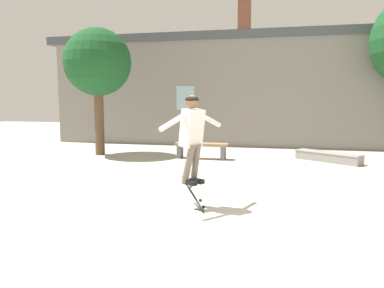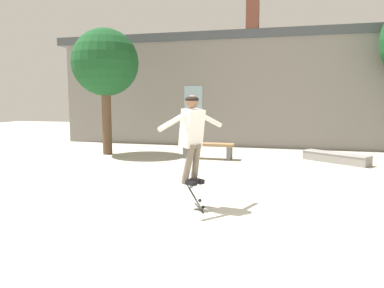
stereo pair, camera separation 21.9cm
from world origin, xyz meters
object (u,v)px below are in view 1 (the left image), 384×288
Objects in this scene: tree_left at (98,63)px; park_bench at (201,147)px; skater at (192,132)px; skateboard_flipping at (193,195)px; skate_ledge at (328,157)px.

tree_left is 4.21m from park_bench.
skater is 2.30× the size of skateboard_flipping.
skater reaches higher than park_bench.
skate_ledge is at bearing 93.81° from skater.
park_bench is at bearing 131.27° from skater.
tree_left is at bearing -143.29° from skate_ledge.
skate_ledge is at bearing 1.87° from tree_left.
skater is at bearing -78.79° from park_bench.
skate_ledge is 2.84× the size of skateboard_flipping.
tree_left is at bearing 180.00° from park_bench.
skater is (-2.76, -5.30, 1.13)m from skate_ledge.
tree_left reaches higher than skate_ledge.
skate_ledge is 5.95m from skateboard_flipping.
skate_ledge is at bearing 5.98° from park_bench.
tree_left reaches higher than skateboard_flipping.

